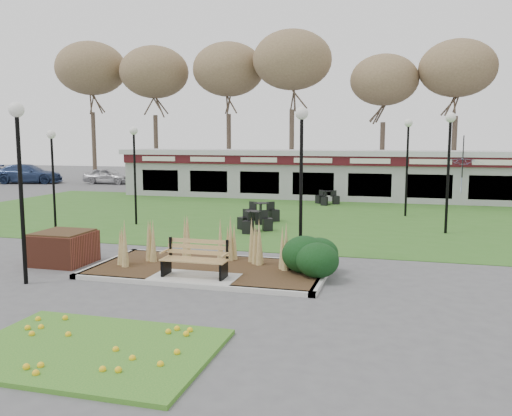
% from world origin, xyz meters
% --- Properties ---
extents(ground, '(100.00, 100.00, 0.00)m').
position_xyz_m(ground, '(0.00, 0.00, 0.00)').
color(ground, '#515154').
rests_on(ground, ground).
extents(lawn, '(34.00, 16.00, 0.02)m').
position_xyz_m(lawn, '(0.00, 12.00, 0.01)').
color(lawn, '#326620').
rests_on(lawn, ground).
extents(flower_bed, '(4.20, 3.00, 0.16)m').
position_xyz_m(flower_bed, '(0.00, -4.60, 0.07)').
color(flower_bed, '#2A7120').
rests_on(flower_bed, ground).
extents(planting_bed, '(6.75, 3.40, 1.27)m').
position_xyz_m(planting_bed, '(1.27, 1.35, 0.37)').
color(planting_bed, '#322514').
rests_on(planting_bed, ground).
extents(park_bench, '(1.70, 0.66, 0.93)m').
position_xyz_m(park_bench, '(0.00, 0.25, 0.59)').
color(park_bench, '#A27C49').
rests_on(park_bench, ground).
extents(brick_planter, '(1.50, 1.50, 0.95)m').
position_xyz_m(brick_planter, '(-4.40, 1.00, 0.48)').
color(brick_planter, brown).
rests_on(brick_planter, ground).
extents(food_pavilion, '(24.60, 3.40, 2.90)m').
position_xyz_m(food_pavilion, '(0.00, 19.96, 1.48)').
color(food_pavilion, '#9B9B9E').
rests_on(food_pavilion, ground).
extents(tree_backdrop, '(47.24, 5.24, 10.36)m').
position_xyz_m(tree_backdrop, '(0.00, 28.00, 8.36)').
color(tree_backdrop, '#47382B').
rests_on(tree_backdrop, ground).
extents(lamp_post_near_left, '(0.37, 0.37, 4.48)m').
position_xyz_m(lamp_post_near_left, '(-4.00, -1.15, 3.27)').
color(lamp_post_near_left, black).
rests_on(lamp_post_near_left, ground).
extents(lamp_post_near_right, '(0.37, 0.37, 4.51)m').
position_xyz_m(lamp_post_near_right, '(2.15, 3.20, 3.29)').
color(lamp_post_near_right, black).
rests_on(lamp_post_near_right, ground).
extents(lamp_post_mid_left, '(0.32, 0.32, 3.91)m').
position_xyz_m(lamp_post_mid_left, '(-7.56, 5.05, 2.85)').
color(lamp_post_mid_left, black).
rests_on(lamp_post_mid_left, ground).
extents(lamp_post_mid_right, '(0.37, 0.37, 4.49)m').
position_xyz_m(lamp_post_mid_right, '(5.17, 13.51, 3.27)').
color(lamp_post_mid_right, black).
rests_on(lamp_post_mid_right, ground).
extents(lamp_post_far_right, '(0.38, 0.38, 4.57)m').
position_xyz_m(lamp_post_far_right, '(6.65, 9.17, 3.33)').
color(lamp_post_far_right, black).
rests_on(lamp_post_far_right, ground).
extents(lamp_post_far_left, '(0.34, 0.34, 4.09)m').
position_xyz_m(lamp_post_far_left, '(-5.76, 8.00, 2.98)').
color(lamp_post_far_left, black).
rests_on(lamp_post_far_left, ground).
extents(bistro_set_b, '(1.56, 1.48, 0.84)m').
position_xyz_m(bistro_set_b, '(-0.83, 9.95, 0.30)').
color(bistro_set_b, black).
rests_on(bistro_set_b, ground).
extents(bistro_set_c, '(1.49, 1.34, 0.79)m').
position_xyz_m(bistro_set_c, '(-0.56, 7.67, 0.28)').
color(bistro_set_c, black).
rests_on(bistro_set_c, ground).
extents(bistro_set_d, '(1.38, 1.26, 0.74)m').
position_xyz_m(bistro_set_d, '(1.00, 17.00, 0.27)').
color(bistro_set_d, black).
rests_on(bistro_set_d, ground).
extents(patio_umbrella, '(2.54, 2.57, 2.65)m').
position_xyz_m(patio_umbrella, '(8.00, 18.00, 1.68)').
color(patio_umbrella, black).
rests_on(patio_umbrella, ground).
extents(car_silver, '(3.87, 1.79, 1.28)m').
position_xyz_m(car_silver, '(-17.64, 25.88, 0.64)').
color(car_silver, '#B3B3B8').
rests_on(car_silver, ground).
extents(car_black, '(4.55, 2.44, 1.42)m').
position_xyz_m(car_black, '(-12.30, 27.00, 0.71)').
color(car_black, black).
rests_on(car_black, ground).
extents(car_blue, '(5.69, 3.51, 1.54)m').
position_xyz_m(car_blue, '(-24.07, 24.66, 0.77)').
color(car_blue, navy).
rests_on(car_blue, ground).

